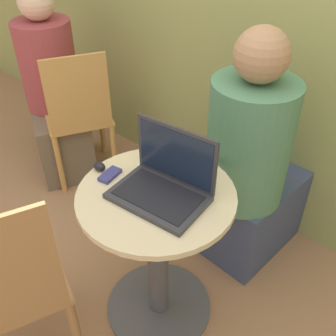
{
  "coord_description": "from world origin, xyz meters",
  "views": [
    {
      "loc": [
        0.8,
        -0.8,
        1.71
      ],
      "look_at": [
        0.01,
        0.05,
        0.84
      ],
      "focal_mm": 42.0,
      "sensor_mm": 36.0,
      "label": 1
    }
  ],
  "objects": [
    {
      "name": "computer_mouse",
      "position": [
        -0.27,
        -0.05,
        0.75
      ],
      "size": [
        0.06,
        0.04,
        0.03
      ],
      "color": "black",
      "rests_on": "round_table"
    },
    {
      "name": "person_seated",
      "position": [
        0.07,
        0.59,
        0.52
      ],
      "size": [
        0.38,
        0.59,
        1.26
      ],
      "color": "#3D4766",
      "rests_on": "ground_plane"
    },
    {
      "name": "cell_phone",
      "position": [
        -0.21,
        -0.05,
        0.74
      ],
      "size": [
        0.07,
        0.11,
        0.02
      ],
      "color": "navy",
      "rests_on": "round_table"
    },
    {
      "name": "ground_plane",
      "position": [
        0.0,
        0.0,
        0.0
      ],
      "size": [
        12.0,
        12.0,
        0.0
      ],
      "primitive_type": "plane",
      "color": "#9E704C"
    },
    {
      "name": "person_background",
      "position": [
        -1.35,
        0.42,
        0.5
      ],
      "size": [
        0.6,
        0.53,
        1.21
      ],
      "color": "brown",
      "rests_on": "ground_plane"
    },
    {
      "name": "round_table",
      "position": [
        0.0,
        0.0,
        0.44
      ],
      "size": [
        0.61,
        0.61,
        0.74
      ],
      "color": "#4C4C51",
      "rests_on": "ground_plane"
    },
    {
      "name": "laptop",
      "position": [
        0.02,
        0.02,
        0.79
      ],
      "size": [
        0.37,
        0.28,
        0.26
      ],
      "color": "#2D2D33",
      "rests_on": "round_table"
    },
    {
      "name": "chair_empty",
      "position": [
        -0.21,
        -0.55,
        0.49
      ],
      "size": [
        0.51,
        0.51,
        0.95
      ],
      "color": "#9E7042",
      "rests_on": "ground_plane"
    },
    {
      "name": "chair_background",
      "position": [
        -1.09,
        0.41,
        0.47
      ],
      "size": [
        0.54,
        0.54,
        0.91
      ],
      "color": "tan",
      "rests_on": "ground_plane"
    }
  ]
}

